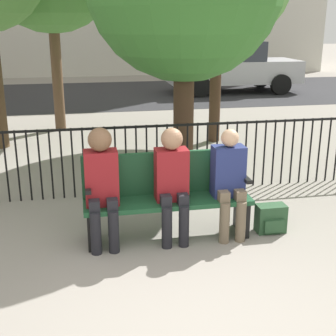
# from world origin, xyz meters

# --- Properties ---
(ground_plane) EXTENTS (80.00, 80.00, 0.00)m
(ground_plane) POSITION_xyz_m (0.00, 0.00, 0.00)
(ground_plane) COLOR gray
(park_bench) EXTENTS (1.79, 0.45, 0.92)m
(park_bench) POSITION_xyz_m (0.00, 1.72, 0.50)
(park_bench) COLOR #194728
(park_bench) RESTS_ON ground
(seated_person_0) EXTENTS (0.34, 0.39, 1.26)m
(seated_person_0) POSITION_xyz_m (-0.69, 1.60, 0.72)
(seated_person_0) COLOR black
(seated_person_0) RESTS_ON ground
(seated_person_1) EXTENTS (0.34, 0.39, 1.23)m
(seated_person_1) POSITION_xyz_m (0.04, 1.60, 0.70)
(seated_person_1) COLOR black
(seated_person_1) RESTS_ON ground
(seated_person_2) EXTENTS (0.34, 0.39, 1.19)m
(seated_person_2) POSITION_xyz_m (0.66, 1.59, 0.66)
(seated_person_2) COLOR brown
(seated_person_2) RESTS_ON ground
(backpack) EXTENTS (0.33, 0.22, 0.32)m
(backpack) POSITION_xyz_m (1.16, 1.58, 0.16)
(backpack) COLOR #284C2D
(backpack) RESTS_ON ground
(fence_railing) EXTENTS (9.01, 0.03, 0.95)m
(fence_railing) POSITION_xyz_m (-0.02, 3.07, 0.56)
(fence_railing) COLOR black
(fence_railing) RESTS_ON ground
(street_surface) EXTENTS (24.00, 6.00, 0.01)m
(street_surface) POSITION_xyz_m (0.00, 12.00, 0.00)
(street_surface) COLOR #2B2B2D
(street_surface) RESTS_ON ground
(parked_car_0) EXTENTS (4.20, 1.94, 1.62)m
(parked_car_0) POSITION_xyz_m (3.98, 11.79, 0.84)
(parked_car_0) COLOR #B7B7BC
(parked_car_0) RESTS_ON ground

